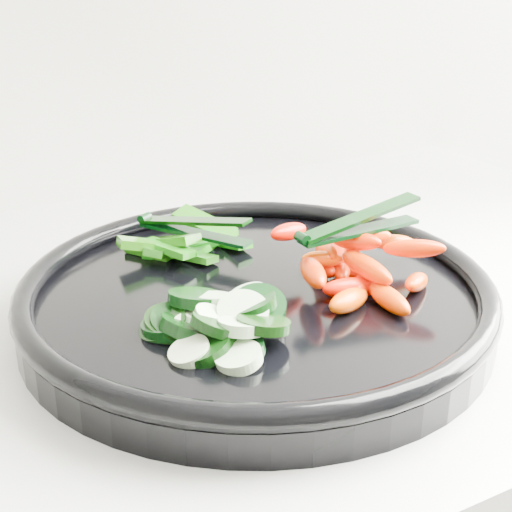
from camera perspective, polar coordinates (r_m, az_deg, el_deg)
name	(u,v)px	position (r m, az deg, el deg)	size (l,w,h in m)	color
veggie_tray	(256,296)	(0.57, 0.00, -3.23)	(0.47, 0.47, 0.04)	black
cucumber_pile	(208,323)	(0.50, -3.90, -5.37)	(0.11, 0.13, 0.04)	black
carrot_pile	(352,264)	(0.58, 7.72, -0.62)	(0.13, 0.16, 0.05)	#FF3F00
pepper_pile	(180,244)	(0.64, -6.07, 0.96)	(0.11, 0.10, 0.04)	#09680C
tong_carrot	(357,225)	(0.57, 8.05, 2.49)	(0.11, 0.02, 0.02)	black
tong_pepper	(191,226)	(0.63, -5.24, 2.37)	(0.07, 0.10, 0.02)	black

